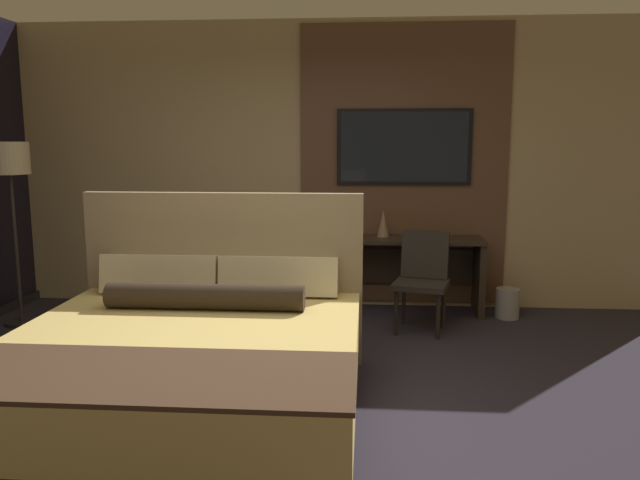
{
  "coord_description": "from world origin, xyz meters",
  "views": [
    {
      "loc": [
        0.49,
        -3.6,
        1.66
      ],
      "look_at": [
        0.13,
        1.08,
        0.9
      ],
      "focal_mm": 35.0,
      "sensor_mm": 36.0,
      "label": 1
    }
  ],
  "objects_px": {
    "bed": "(189,363)",
    "desk_chair": "(423,272)",
    "floor_lamp": "(10,173)",
    "tv": "(404,147)",
    "desk": "(403,262)",
    "vase_short": "(383,223)",
    "book": "(434,236)",
    "vase_tall": "(339,216)",
    "waste_bin": "(507,303)"
  },
  "relations": [
    {
      "from": "bed",
      "to": "desk_chair",
      "type": "bearing_deg",
      "value": 50.25
    },
    {
      "from": "floor_lamp",
      "to": "desk_chair",
      "type": "bearing_deg",
      "value": 2.2
    },
    {
      "from": "tv",
      "to": "desk_chair",
      "type": "distance_m",
      "value": 1.31
    },
    {
      "from": "bed",
      "to": "desk",
      "type": "relative_size",
      "value": 1.43
    },
    {
      "from": "vase_short",
      "to": "book",
      "type": "xyz_separation_m",
      "value": [
        0.48,
        -0.03,
        -0.11
      ]
    },
    {
      "from": "tv",
      "to": "vase_tall",
      "type": "bearing_deg",
      "value": -155.42
    },
    {
      "from": "book",
      "to": "waste_bin",
      "type": "xyz_separation_m",
      "value": [
        0.68,
        -0.16,
        -0.61
      ]
    },
    {
      "from": "desk_chair",
      "to": "floor_lamp",
      "type": "distance_m",
      "value": 3.71
    },
    {
      "from": "floor_lamp",
      "to": "vase_tall",
      "type": "height_order",
      "value": "floor_lamp"
    },
    {
      "from": "bed",
      "to": "desk",
      "type": "distance_m",
      "value": 2.81
    },
    {
      "from": "bed",
      "to": "desk_chair",
      "type": "relative_size",
      "value": 2.49
    },
    {
      "from": "tv",
      "to": "vase_short",
      "type": "height_order",
      "value": "tv"
    },
    {
      "from": "desk_chair",
      "to": "floor_lamp",
      "type": "xyz_separation_m",
      "value": [
        -3.61,
        -0.14,
        0.86
      ]
    },
    {
      "from": "bed",
      "to": "floor_lamp",
      "type": "height_order",
      "value": "floor_lamp"
    },
    {
      "from": "tv",
      "to": "desk_chair",
      "type": "relative_size",
      "value": 1.49
    },
    {
      "from": "desk",
      "to": "book",
      "type": "distance_m",
      "value": 0.39
    },
    {
      "from": "desk_chair",
      "to": "vase_short",
      "type": "xyz_separation_m",
      "value": [
        -0.34,
        0.59,
        0.35
      ]
    },
    {
      "from": "floor_lamp",
      "to": "vase_tall",
      "type": "relative_size",
      "value": 3.81
    },
    {
      "from": "bed",
      "to": "vase_short",
      "type": "relative_size",
      "value": 8.45
    },
    {
      "from": "vase_short",
      "to": "waste_bin",
      "type": "distance_m",
      "value": 1.38
    },
    {
      "from": "desk_chair",
      "to": "floor_lamp",
      "type": "relative_size",
      "value": 0.53
    },
    {
      "from": "book",
      "to": "waste_bin",
      "type": "height_order",
      "value": "book"
    },
    {
      "from": "book",
      "to": "waste_bin",
      "type": "bearing_deg",
      "value": -12.93
    },
    {
      "from": "book",
      "to": "waste_bin",
      "type": "distance_m",
      "value": 0.93
    },
    {
      "from": "tv",
      "to": "waste_bin",
      "type": "xyz_separation_m",
      "value": [
        0.98,
        -0.33,
        -1.45
      ]
    },
    {
      "from": "floor_lamp",
      "to": "vase_tall",
      "type": "bearing_deg",
      "value": 11.83
    },
    {
      "from": "bed",
      "to": "floor_lamp",
      "type": "distance_m",
      "value": 2.88
    },
    {
      "from": "tv",
      "to": "floor_lamp",
      "type": "bearing_deg",
      "value": -165.79
    },
    {
      "from": "floor_lamp",
      "to": "book",
      "type": "relative_size",
      "value": 7.27
    },
    {
      "from": "desk",
      "to": "waste_bin",
      "type": "bearing_deg",
      "value": -8.89
    },
    {
      "from": "desk_chair",
      "to": "book",
      "type": "distance_m",
      "value": 0.63
    },
    {
      "from": "tv",
      "to": "book",
      "type": "distance_m",
      "value": 0.91
    },
    {
      "from": "bed",
      "to": "desk_chair",
      "type": "height_order",
      "value": "bed"
    },
    {
      "from": "desk_chair",
      "to": "vase_short",
      "type": "height_order",
      "value": "vase_short"
    },
    {
      "from": "desk_chair",
      "to": "vase_tall",
      "type": "height_order",
      "value": "vase_tall"
    },
    {
      "from": "floor_lamp",
      "to": "vase_tall",
      "type": "xyz_separation_m",
      "value": [
        2.85,
        0.6,
        -0.42
      ]
    },
    {
      "from": "tv",
      "to": "floor_lamp",
      "type": "distance_m",
      "value": 3.58
    },
    {
      "from": "bed",
      "to": "waste_bin",
      "type": "distance_m",
      "value": 3.3
    },
    {
      "from": "bed",
      "to": "vase_tall",
      "type": "bearing_deg",
      "value": 71.08
    },
    {
      "from": "bed",
      "to": "waste_bin",
      "type": "height_order",
      "value": "bed"
    },
    {
      "from": "vase_short",
      "to": "desk",
      "type": "bearing_deg",
      "value": -10.59
    },
    {
      "from": "book",
      "to": "desk_chair",
      "type": "bearing_deg",
      "value": -104.65
    },
    {
      "from": "bed",
      "to": "floor_lamp",
      "type": "xyz_separation_m",
      "value": [
        -2.06,
        1.73,
        1.04
      ]
    },
    {
      "from": "vase_tall",
      "to": "book",
      "type": "distance_m",
      "value": 0.93
    },
    {
      "from": "vase_tall",
      "to": "waste_bin",
      "type": "height_order",
      "value": "vase_tall"
    },
    {
      "from": "vase_tall",
      "to": "book",
      "type": "bearing_deg",
      "value": 6.48
    },
    {
      "from": "desk",
      "to": "book",
      "type": "xyz_separation_m",
      "value": [
        0.29,
        0.0,
        0.26
      ]
    },
    {
      "from": "vase_short",
      "to": "tv",
      "type": "bearing_deg",
      "value": 37.05
    },
    {
      "from": "vase_tall",
      "to": "waste_bin",
      "type": "relative_size",
      "value": 1.53
    },
    {
      "from": "floor_lamp",
      "to": "book",
      "type": "distance_m",
      "value": 3.87
    }
  ]
}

